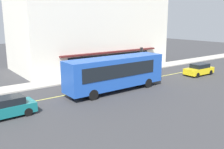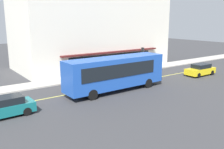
{
  "view_description": "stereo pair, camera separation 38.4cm",
  "coord_description": "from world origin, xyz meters",
  "px_view_note": "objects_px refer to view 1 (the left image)",
  "views": [
    {
      "loc": [
        -17.02,
        -21.02,
        7.15
      ],
      "look_at": [
        -2.17,
        -1.05,
        1.6
      ],
      "focal_mm": 39.25,
      "sensor_mm": 36.0,
      "label": 1
    },
    {
      "loc": [
        -16.71,
        -21.24,
        7.15
      ],
      "look_at": [
        -2.17,
        -1.05,
        1.6
      ],
      "focal_mm": 39.25,
      "sensor_mm": 36.0,
      "label": 2
    }
  ],
  "objects_px": {
    "car_teal": "(6,108)",
    "pedestrian_waiting": "(136,61)",
    "car_yellow": "(199,69)",
    "car_maroon": "(99,75)",
    "pedestrian_at_corner": "(156,58)",
    "traffic_light": "(142,53)",
    "bus": "(116,72)"
  },
  "relations": [
    {
      "from": "traffic_light",
      "to": "bus",
      "type": "bearing_deg",
      "value": -146.92
    },
    {
      "from": "pedestrian_at_corner",
      "to": "pedestrian_waiting",
      "type": "relative_size",
      "value": 0.99
    },
    {
      "from": "car_yellow",
      "to": "pedestrian_at_corner",
      "type": "relative_size",
      "value": 2.56
    },
    {
      "from": "traffic_light",
      "to": "pedestrian_at_corner",
      "type": "bearing_deg",
      "value": 18.57
    },
    {
      "from": "car_maroon",
      "to": "pedestrian_at_corner",
      "type": "height_order",
      "value": "pedestrian_at_corner"
    },
    {
      "from": "bus",
      "to": "car_teal",
      "type": "relative_size",
      "value": 2.57
    },
    {
      "from": "car_yellow",
      "to": "car_teal",
      "type": "xyz_separation_m",
      "value": [
        -24.32,
        0.05,
        0.0
      ]
    },
    {
      "from": "traffic_light",
      "to": "car_maroon",
      "type": "relative_size",
      "value": 0.74
    },
    {
      "from": "traffic_light",
      "to": "car_yellow",
      "type": "height_order",
      "value": "traffic_light"
    },
    {
      "from": "traffic_light",
      "to": "car_yellow",
      "type": "bearing_deg",
      "value": -58.42
    },
    {
      "from": "car_maroon",
      "to": "pedestrian_at_corner",
      "type": "distance_m",
      "value": 13.52
    },
    {
      "from": "pedestrian_at_corner",
      "to": "bus",
      "type": "bearing_deg",
      "value": -151.43
    },
    {
      "from": "pedestrian_waiting",
      "to": "bus",
      "type": "bearing_deg",
      "value": -142.01
    },
    {
      "from": "car_yellow",
      "to": "car_maroon",
      "type": "xyz_separation_m",
      "value": [
        -12.52,
        5.08,
        0.0
      ]
    },
    {
      "from": "car_yellow",
      "to": "pedestrian_waiting",
      "type": "bearing_deg",
      "value": 117.96
    },
    {
      "from": "car_yellow",
      "to": "pedestrian_waiting",
      "type": "relative_size",
      "value": 2.53
    },
    {
      "from": "bus",
      "to": "car_maroon",
      "type": "distance_m",
      "value": 4.62
    },
    {
      "from": "traffic_light",
      "to": "car_teal",
      "type": "relative_size",
      "value": 0.74
    },
    {
      "from": "pedestrian_at_corner",
      "to": "pedestrian_waiting",
      "type": "distance_m",
      "value": 4.8
    },
    {
      "from": "car_teal",
      "to": "pedestrian_waiting",
      "type": "relative_size",
      "value": 2.53
    },
    {
      "from": "car_maroon",
      "to": "pedestrian_at_corner",
      "type": "relative_size",
      "value": 2.57
    },
    {
      "from": "car_yellow",
      "to": "traffic_light",
      "type": "bearing_deg",
      "value": 121.58
    },
    {
      "from": "car_maroon",
      "to": "pedestrian_at_corner",
      "type": "bearing_deg",
      "value": 13.83
    },
    {
      "from": "traffic_light",
      "to": "car_yellow",
      "type": "xyz_separation_m",
      "value": [
        4.13,
        -6.72,
        -1.79
      ]
    },
    {
      "from": "car_yellow",
      "to": "pedestrian_at_corner",
      "type": "bearing_deg",
      "value": 85.87
    },
    {
      "from": "bus",
      "to": "traffic_light",
      "type": "bearing_deg",
      "value": 33.08
    },
    {
      "from": "traffic_light",
      "to": "car_teal",
      "type": "distance_m",
      "value": 21.33
    },
    {
      "from": "pedestrian_at_corner",
      "to": "car_maroon",
      "type": "bearing_deg",
      "value": -166.17
    },
    {
      "from": "traffic_light",
      "to": "car_teal",
      "type": "bearing_deg",
      "value": -161.72
    },
    {
      "from": "traffic_light",
      "to": "pedestrian_waiting",
      "type": "height_order",
      "value": "traffic_light"
    },
    {
      "from": "traffic_light",
      "to": "car_maroon",
      "type": "height_order",
      "value": "traffic_light"
    },
    {
      "from": "car_maroon",
      "to": "car_teal",
      "type": "bearing_deg",
      "value": -156.92
    }
  ]
}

